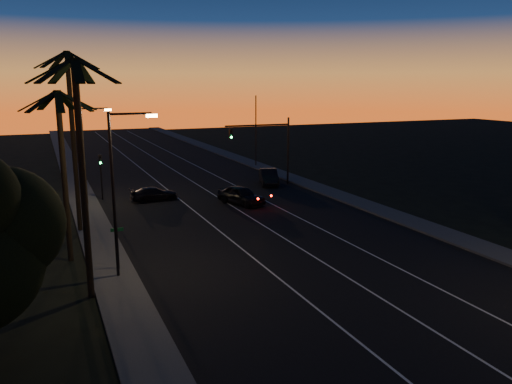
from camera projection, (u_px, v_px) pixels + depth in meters
name	position (u px, v px, depth m)	size (l,w,h in m)	color
road	(239.00, 215.00, 40.41)	(20.00, 170.00, 0.01)	black
sidewalk_left	(95.00, 229.00, 36.05)	(2.40, 170.00, 0.16)	#393937
sidewalk_right	(355.00, 201.00, 44.74)	(2.40, 170.00, 0.16)	#393937
lane_stripe_left	(204.00, 218.00, 39.25)	(0.12, 160.00, 0.01)	silver
lane_stripe_mid	(245.00, 214.00, 40.60)	(0.12, 160.00, 0.01)	silver
lane_stripe_right	(283.00, 210.00, 41.96)	(0.12, 160.00, 0.01)	silver
palm_near	(81.00, 156.00, 23.27)	(4.25, 4.16, 11.53)	black
palm_mid	(63.00, 157.00, 28.59)	(4.25, 4.16, 10.03)	black
palm_far	(72.00, 125.00, 34.07)	(4.25, 4.16, 12.53)	black
streetlight_left_near	(118.00, 182.00, 26.17)	(2.55, 0.26, 9.00)	black
streetlight_left_far	(87.00, 148.00, 42.38)	(2.55, 0.26, 8.50)	black
street_sign	(118.00, 243.00, 27.80)	(0.70, 0.06, 2.60)	black
signal_mast	(268.00, 140.00, 51.14)	(7.10, 0.41, 7.00)	black
signal_post	(101.00, 169.00, 45.07)	(0.28, 0.37, 4.20)	black
far_pole_left	(71.00, 136.00, 57.62)	(0.14, 0.14, 9.00)	black
far_pole_right	(256.00, 131.00, 63.47)	(0.14, 0.14, 9.00)	black
lead_car	(241.00, 195.00, 43.74)	(3.72, 5.57, 1.62)	black
right_car	(269.00, 177.00, 52.49)	(3.19, 5.19, 1.61)	black
cross_car	(154.00, 194.00, 45.19)	(4.34, 1.94, 1.24)	black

